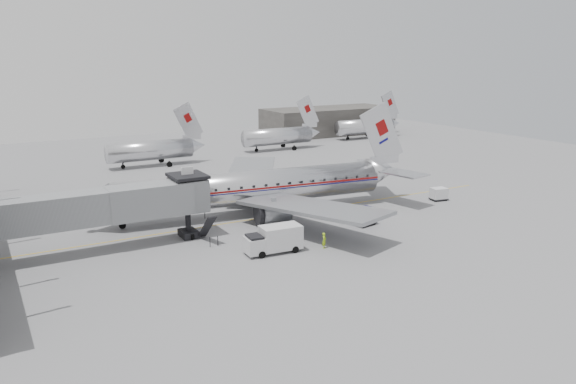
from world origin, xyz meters
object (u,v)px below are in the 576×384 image
baggage_cart_navy (364,216)px  baggage_cart_white (439,194)px  service_van (274,239)px  ramp_worker (324,240)px  airliner (258,187)px

baggage_cart_navy → baggage_cart_white: bearing=3.9°
service_van → ramp_worker: 4.93m
ramp_worker → baggage_cart_white: bearing=-17.4°
airliner → baggage_cart_navy: 12.69m
baggage_cart_navy → ramp_worker: bearing=-162.9°
airliner → service_van: 13.64m
service_van → baggage_cart_navy: 12.89m
baggage_cart_white → ramp_worker: size_ratio=1.47×
service_van → baggage_cart_navy: size_ratio=2.05×
ramp_worker → service_van: bearing=127.7°
airliner → baggage_cart_white: airliner is taller
baggage_cart_navy → ramp_worker: (-7.84, -4.16, -0.23)m
baggage_cart_navy → ramp_worker: baggage_cart_navy is taller
baggage_cart_navy → baggage_cart_white: size_ratio=1.19×
baggage_cart_navy → baggage_cart_white: 15.14m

